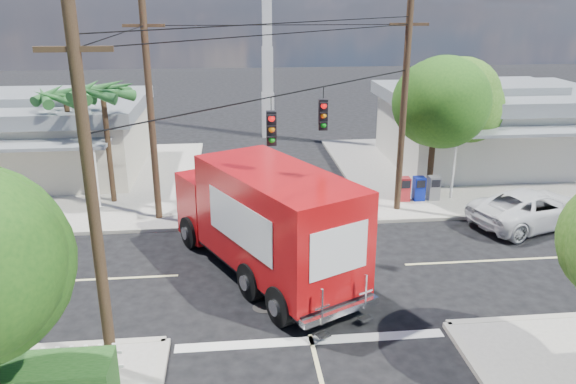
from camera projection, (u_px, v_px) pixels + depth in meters
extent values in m
plane|color=black|center=(294.00, 270.00, 19.60)|extent=(120.00, 120.00, 0.00)
cube|color=gray|center=(469.00, 169.00, 30.98)|extent=(14.00, 14.00, 0.14)
cube|color=#ABA697|center=(344.00, 172.00, 30.30)|extent=(0.25, 14.00, 0.14)
cube|color=#ABA697|center=(534.00, 215.00, 24.40)|extent=(14.00, 0.25, 0.14)
cube|color=gray|center=(58.00, 181.00, 28.84)|extent=(14.00, 14.00, 0.14)
cube|color=#ABA697|center=(195.00, 177.00, 29.52)|extent=(0.25, 14.00, 0.14)
cube|color=#ABA697|center=(8.00, 236.00, 22.27)|extent=(14.00, 0.25, 0.14)
cube|color=beige|center=(272.00, 182.00, 28.99)|extent=(0.12, 12.00, 0.01)
cube|color=beige|center=(564.00, 257.00, 20.57)|extent=(12.00, 0.12, 0.01)
cube|color=silver|center=(311.00, 341.00, 15.56)|extent=(7.50, 0.40, 0.01)
cube|color=beige|center=(491.00, 133.00, 31.49)|extent=(11.00, 8.00, 3.40)
cube|color=gray|center=(495.00, 96.00, 30.82)|extent=(11.80, 8.80, 0.70)
cube|color=gray|center=(496.00, 87.00, 30.65)|extent=(6.05, 4.40, 0.50)
cube|color=gray|center=(540.00, 131.00, 26.49)|extent=(9.90, 1.80, 0.15)
cylinder|color=silver|center=(453.00, 168.00, 25.79)|extent=(0.12, 0.12, 2.90)
cube|color=beige|center=(42.00, 143.00, 29.61)|extent=(10.00, 8.00, 3.20)
cube|color=gray|center=(36.00, 106.00, 28.97)|extent=(10.80, 8.80, 0.70)
cube|color=gray|center=(35.00, 97.00, 28.81)|extent=(5.50, 4.40, 0.50)
cube|color=gray|center=(4.00, 146.00, 24.64)|extent=(9.00, 1.80, 0.15)
cylinder|color=silver|center=(97.00, 178.00, 24.72)|extent=(0.12, 0.12, 2.70)
cube|color=silver|center=(268.00, 115.00, 37.95)|extent=(0.80, 0.80, 3.00)
cube|color=silver|center=(267.00, 70.00, 36.97)|extent=(0.70, 0.70, 3.00)
cube|color=silver|center=(267.00, 22.00, 35.98)|extent=(0.60, 0.60, 3.00)
cylinder|color=#422D1C|center=(432.00, 153.00, 25.97)|extent=(0.28, 0.28, 4.10)
sphere|color=#1E4E15|center=(437.00, 98.00, 25.13)|extent=(4.10, 4.10, 4.10)
sphere|color=#1E4E15|center=(427.00, 92.00, 25.20)|extent=(3.33, 3.33, 3.33)
sphere|color=#1E4E15|center=(446.00, 102.00, 24.93)|extent=(3.58, 3.58, 3.58)
cylinder|color=#422D1C|center=(466.00, 145.00, 28.38)|extent=(0.28, 0.28, 3.58)
sphere|color=#285A14|center=(471.00, 101.00, 27.64)|extent=(3.58, 3.58, 3.58)
sphere|color=#285A14|center=(462.00, 96.00, 27.72)|extent=(2.91, 2.91, 2.91)
sphere|color=#285A14|center=(480.00, 105.00, 27.43)|extent=(3.14, 3.14, 3.14)
cylinder|color=#422D1C|center=(109.00, 148.00, 25.05)|extent=(0.24, 0.24, 5.00)
cone|color=#255D27|center=(124.00, 90.00, 24.29)|extent=(0.50, 2.06, 0.98)
cone|color=#255D27|center=(119.00, 87.00, 24.92)|extent=(1.92, 1.68, 0.98)
cone|color=#255D27|center=(102.00, 87.00, 25.00)|extent=(2.12, 0.95, 0.98)
cone|color=#255D27|center=(85.00, 89.00, 24.49)|extent=(1.34, 2.07, 0.98)
cone|color=#255D27|center=(81.00, 92.00, 23.75)|extent=(1.34, 2.07, 0.98)
cone|color=#255D27|center=(93.00, 93.00, 23.36)|extent=(2.12, 0.95, 0.98)
cone|color=#255D27|center=(112.00, 92.00, 23.59)|extent=(1.92, 1.68, 0.98)
cylinder|color=#422D1C|center=(72.00, 145.00, 26.33)|extent=(0.24, 0.24, 4.60)
cone|color=#255D27|center=(85.00, 94.00, 25.63)|extent=(0.50, 2.06, 0.98)
cone|color=#255D27|center=(81.00, 92.00, 26.26)|extent=(1.92, 1.68, 0.98)
cone|color=#255D27|center=(66.00, 91.00, 26.35)|extent=(2.12, 0.95, 0.98)
cone|color=#255D27|center=(49.00, 93.00, 25.83)|extent=(1.34, 2.07, 0.98)
cone|color=#255D27|center=(44.00, 96.00, 25.10)|extent=(1.34, 2.07, 0.98)
cone|color=#255D27|center=(55.00, 98.00, 24.70)|extent=(2.12, 0.95, 0.98)
cone|color=#255D27|center=(74.00, 97.00, 24.94)|extent=(1.92, 1.68, 0.98)
cylinder|color=#473321|center=(93.00, 207.00, 12.73)|extent=(0.28, 0.28, 9.00)
cube|color=#473321|center=(74.00, 49.00, 11.58)|extent=(1.60, 0.12, 0.12)
cylinder|color=#473321|center=(403.00, 111.00, 23.52)|extent=(0.28, 0.28, 9.00)
cube|color=#473321|center=(409.00, 24.00, 22.37)|extent=(1.60, 0.12, 0.12)
cylinder|color=#473321|center=(151.00, 116.00, 22.50)|extent=(0.28, 0.28, 9.00)
cube|color=#473321|center=(144.00, 26.00, 21.36)|extent=(1.60, 0.12, 0.12)
cylinder|color=black|center=(295.00, 92.00, 17.57)|extent=(10.43, 10.43, 0.04)
cube|color=black|center=(271.00, 128.00, 17.05)|extent=(0.30, 0.24, 1.05)
sphere|color=red|center=(272.00, 118.00, 16.81)|extent=(0.20, 0.20, 0.20)
cube|color=black|center=(323.00, 115.00, 19.02)|extent=(0.30, 0.24, 1.05)
sphere|color=red|center=(324.00, 106.00, 18.78)|extent=(0.20, 0.20, 0.20)
cube|color=silver|center=(116.00, 361.00, 13.64)|extent=(0.09, 0.06, 1.00)
cube|color=red|center=(404.00, 189.00, 25.76)|extent=(0.50, 0.50, 1.10)
cube|color=#091B96|center=(419.00, 188.00, 25.83)|extent=(0.50, 0.50, 1.10)
cube|color=slate|center=(434.00, 188.00, 25.90)|extent=(0.50, 0.50, 1.10)
cube|color=black|center=(262.00, 255.00, 19.35)|extent=(6.18, 8.82, 0.28)
cube|color=red|center=(218.00, 203.00, 21.73)|extent=(3.21, 2.88, 2.43)
cube|color=black|center=(209.00, 187.00, 22.19)|extent=(2.19, 1.30, 1.05)
cube|color=silver|center=(208.00, 213.00, 22.77)|extent=(2.32, 1.27, 0.39)
cube|color=red|center=(277.00, 220.00, 18.02)|extent=(5.37, 6.95, 3.20)
cube|color=white|center=(313.00, 206.00, 18.68)|extent=(1.83, 3.55, 1.43)
cube|color=white|center=(239.00, 224.00, 17.24)|extent=(1.83, 3.55, 1.43)
cube|color=white|center=(339.00, 251.00, 15.41)|extent=(1.78, 0.92, 1.43)
cube|color=silver|center=(340.00, 311.00, 15.89)|extent=(2.48, 1.45, 0.20)
cube|color=silver|center=(322.00, 307.00, 15.24)|extent=(0.47, 0.29, 1.10)
cube|color=silver|center=(365.00, 292.00, 16.03)|extent=(0.47, 0.29, 1.10)
cylinder|color=black|center=(191.00, 232.00, 21.23)|extent=(0.87, 1.24, 1.21)
cylinder|color=black|center=(249.00, 219.00, 22.54)|extent=(0.87, 1.24, 1.21)
cylinder|color=black|center=(281.00, 306.00, 16.16)|extent=(0.87, 1.24, 1.21)
cylinder|color=black|center=(350.00, 283.00, 17.47)|extent=(0.87, 1.24, 1.21)
imported|color=silver|center=(533.00, 208.00, 23.20)|extent=(6.01, 4.13, 1.53)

